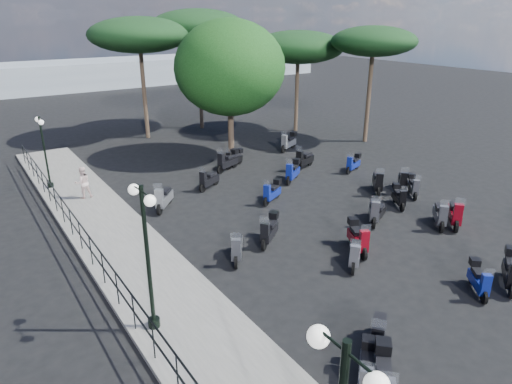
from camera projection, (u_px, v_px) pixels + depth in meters
ground at (308, 234)px, 18.03m from camera, size 120.00×120.00×0.00m
sidewalk at (122, 246)px, 16.93m from camera, size 3.00×30.00×0.15m
railing at (85, 237)px, 15.80m from camera, size 0.04×26.04×1.10m
lamp_post_1 at (147, 250)px, 11.62m from camera, size 0.35×1.22×4.13m
lamp_post_2 at (44, 148)px, 21.82m from camera, size 0.28×1.04×3.53m
pedestrian_far at (83, 182)px, 20.95m from camera, size 0.74×0.58×1.50m
scooter_0 at (383, 382)px, 10.04m from camera, size 1.46×1.44×1.49m
scooter_1 at (366, 371)px, 10.44m from camera, size 1.30×1.16×1.27m
scooter_2 at (237, 248)px, 15.97m from camera, size 1.07×1.46×1.36m
scooter_3 at (164, 199)px, 20.14m from camera, size 1.31×1.43×1.46m
scooter_4 at (378, 334)px, 11.66m from camera, size 1.40×1.11×1.34m
scooter_5 at (355, 254)px, 15.57m from camera, size 1.33×1.15×1.32m
scooter_6 at (358, 238)px, 16.56m from camera, size 0.97×1.62×1.39m
scooter_7 at (269, 230)px, 17.18m from camera, size 1.43×1.18×1.35m
scooter_8 at (209, 180)px, 22.57m from camera, size 1.51×0.92×1.31m
scooter_9 at (228, 161)px, 25.19m from camera, size 1.73×0.93×1.45m
scooter_10 at (511, 272)px, 14.37m from camera, size 1.59×1.16×1.44m
scooter_11 at (479, 280)px, 14.07m from camera, size 1.08×1.24×1.20m
scooter_12 at (378, 213)px, 18.84m from camera, size 1.45×0.83×1.24m
scooter_13 at (374, 211)px, 18.89m from camera, size 1.36×1.33×1.43m
scooter_14 at (272, 192)px, 20.97m from camera, size 1.45×0.91×1.26m
scooter_15 at (234, 159)px, 25.86m from camera, size 1.46×0.82×1.24m
scooter_17 at (455, 214)px, 18.56m from camera, size 1.49×1.32×1.50m
scooter_18 at (399, 197)px, 20.47m from camera, size 0.97×1.33×1.20m
scooter_19 at (378, 183)px, 22.07m from camera, size 1.34×1.44×1.47m
scooter_20 at (293, 172)px, 23.59m from camera, size 1.52×1.11×1.37m
scooter_21 at (304, 160)px, 25.49m from camera, size 1.77×0.90×1.48m
scooter_23 at (440, 215)px, 18.53m from camera, size 1.34×1.30×1.40m
scooter_24 at (413, 187)px, 21.66m from camera, size 1.14×1.29×1.25m
scooter_25 at (403, 182)px, 22.25m from camera, size 1.41×1.29×1.43m
scooter_26 at (353, 164)px, 25.07m from camera, size 1.46×0.74×1.21m
scooter_27 at (289, 142)px, 28.98m from camera, size 1.67×0.97×1.43m
broadleaf_tree at (230, 68)px, 26.02m from camera, size 6.38×6.38×7.98m
pine_0 at (198, 26)px, 32.31m from camera, size 6.68×6.68×8.53m
pine_1 at (298, 47)px, 31.99m from camera, size 6.50×6.50×7.12m
pine_2 at (139, 35)px, 29.71m from camera, size 6.60×6.60×8.03m
pine_3 at (374, 42)px, 28.90m from camera, size 5.45×5.45×7.49m
distant_hills at (55, 76)px, 52.23m from camera, size 70.00×8.00×3.00m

